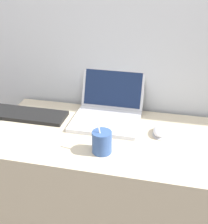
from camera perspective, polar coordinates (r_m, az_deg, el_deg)
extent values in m
cube|color=silver|center=(1.62, 2.91, 16.81)|extent=(7.00, 0.04, 2.50)
cube|color=beige|center=(1.72, 0.14, -15.08)|extent=(1.11, 0.58, 0.77)
cube|color=silver|center=(1.58, 0.33, -1.74)|extent=(0.34, 0.27, 0.02)
cube|color=#B7B7BC|center=(1.59, 0.49, -1.04)|extent=(0.30, 0.15, 0.00)
cube|color=silver|center=(1.68, 1.67, 4.60)|extent=(0.34, 0.09, 0.22)
cube|color=#19284C|center=(1.68, 1.63, 4.60)|extent=(0.31, 0.08, 0.19)
cylinder|color=#33518C|center=(1.34, -0.38, -5.51)|extent=(0.09, 0.09, 0.10)
cylinder|color=black|center=(1.32, -0.39, -3.83)|extent=(0.07, 0.07, 0.01)
cylinder|color=white|center=(1.31, -0.78, -3.77)|extent=(0.04, 0.04, 0.14)
ellipsoid|color=#B2B2B7|center=(1.52, 10.13, -3.92)|extent=(0.07, 0.11, 0.01)
ellipsoid|color=silver|center=(1.51, 10.19, -3.35)|extent=(0.06, 0.11, 0.04)
cube|color=black|center=(1.70, -14.11, -0.43)|extent=(0.43, 0.15, 0.02)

